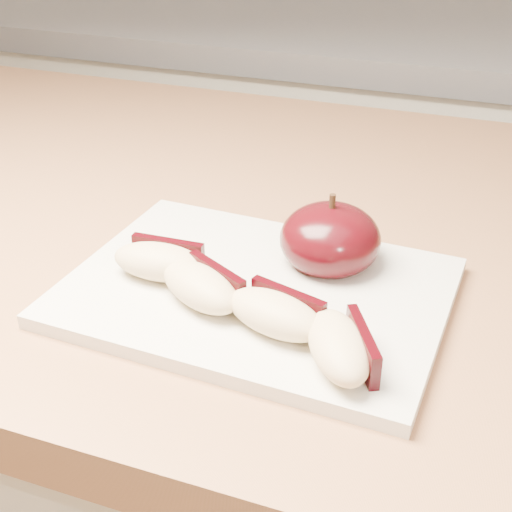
% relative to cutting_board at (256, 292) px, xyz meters
% --- Properties ---
extents(back_cabinet, '(2.40, 0.62, 0.94)m').
position_rel_cutting_board_xyz_m(back_cabinet, '(0.08, 0.84, -0.43)').
color(back_cabinet, silver).
rests_on(back_cabinet, ground).
extents(cutting_board, '(0.28, 0.21, 0.01)m').
position_rel_cutting_board_xyz_m(cutting_board, '(0.00, 0.00, 0.00)').
color(cutting_board, beige).
rests_on(cutting_board, island_counter).
extents(apple_half, '(0.09, 0.09, 0.06)m').
position_rel_cutting_board_xyz_m(apple_half, '(0.04, 0.05, 0.02)').
color(apple_half, black).
rests_on(apple_half, cutting_board).
extents(apple_wedge_a, '(0.07, 0.04, 0.03)m').
position_rel_cutting_board_xyz_m(apple_wedge_a, '(-0.07, -0.01, 0.02)').
color(apple_wedge_a, '#D6B888').
rests_on(apple_wedge_a, cutting_board).
extents(apple_wedge_b, '(0.08, 0.07, 0.03)m').
position_rel_cutting_board_xyz_m(apple_wedge_b, '(-0.03, -0.03, 0.02)').
color(apple_wedge_b, '#D6B888').
rests_on(apple_wedge_b, cutting_board).
extents(apple_wedge_c, '(0.08, 0.05, 0.03)m').
position_rel_cutting_board_xyz_m(apple_wedge_c, '(0.03, -0.05, 0.02)').
color(apple_wedge_c, '#D6B888').
rests_on(apple_wedge_c, cutting_board).
extents(apple_wedge_d, '(0.07, 0.08, 0.03)m').
position_rel_cutting_board_xyz_m(apple_wedge_d, '(0.08, -0.07, 0.02)').
color(apple_wedge_d, '#D6B888').
rests_on(apple_wedge_d, cutting_board).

